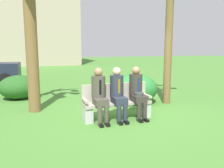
{
  "coord_description": "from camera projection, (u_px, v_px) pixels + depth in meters",
  "views": [
    {
      "loc": [
        -2.41,
        -5.56,
        1.8
      ],
      "look_at": [
        -0.38,
        0.13,
        0.85
      ],
      "focal_mm": 36.53,
      "sensor_mm": 36.0,
      "label": 1
    }
  ],
  "objects": [
    {
      "name": "ground_plane",
      "position": [
        127.0,
        114.0,
        6.26
      ],
      "size": [
        80.0,
        80.0,
        0.0
      ],
      "primitive_type": "plane",
      "color": "#498233"
    },
    {
      "name": "park_bench",
      "position": [
        116.0,
        103.0,
        5.87
      ],
      "size": [
        1.76,
        0.44,
        0.9
      ],
      "color": "#B7AD9E",
      "rests_on": "ground"
    },
    {
      "name": "seated_man_left",
      "position": [
        99.0,
        92.0,
        5.54
      ],
      "size": [
        0.34,
        0.72,
        1.33
      ],
      "color": "#4C473D",
      "rests_on": "ground"
    },
    {
      "name": "seated_man_middle",
      "position": [
        118.0,
        91.0,
        5.7
      ],
      "size": [
        0.34,
        0.72,
        1.33
      ],
      "color": "#2D3342",
      "rests_on": "ground"
    },
    {
      "name": "seated_man_right",
      "position": [
        137.0,
        90.0,
        5.87
      ],
      "size": [
        0.34,
        0.72,
        1.33
      ],
      "color": "#38332D",
      "rests_on": "ground"
    },
    {
      "name": "shrub_near_bench",
      "position": [
        134.0,
        89.0,
        7.5
      ],
      "size": [
        1.55,
        1.42,
        0.97
      ],
      "primitive_type": "ellipsoid",
      "color": "#2B7633",
      "rests_on": "ground"
    },
    {
      "name": "shrub_mid_lawn",
      "position": [
        19.0,
        87.0,
        8.16
      ],
      "size": [
        1.36,
        1.25,
        0.85
      ],
      "primitive_type": "ellipsoid",
      "color": "#295E23",
      "rests_on": "ground"
    },
    {
      "name": "building_backdrop",
      "position": [
        29.0,
        8.0,
        25.09
      ],
      "size": [
        10.53,
        7.79,
        12.31
      ],
      "color": "#B5A390",
      "rests_on": "ground"
    }
  ]
}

